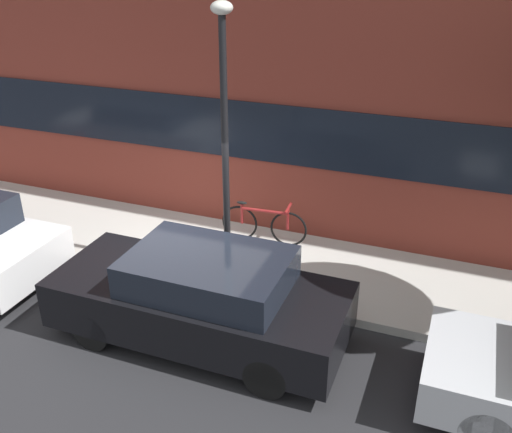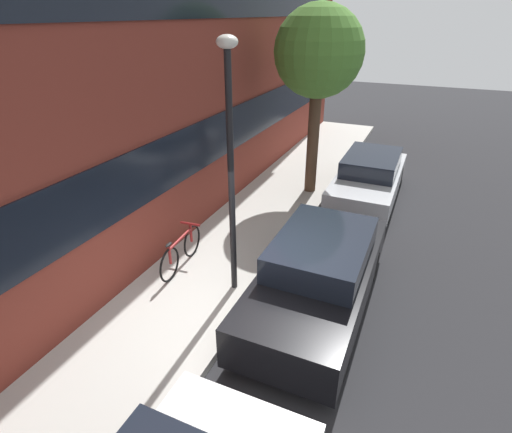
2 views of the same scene
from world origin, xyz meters
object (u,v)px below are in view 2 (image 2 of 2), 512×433
(parked_car_black, at_px, (319,274))
(bicycle, at_px, (181,250))
(lamp_post, at_px, (230,148))
(street_tree, at_px, (319,54))
(parked_car_silver, at_px, (369,177))

(parked_car_black, height_order, bicycle, parked_car_black)
(lamp_post, bearing_deg, parked_car_black, -80.18)
(bicycle, distance_m, street_tree, 6.03)
(parked_car_silver, relative_size, bicycle, 2.55)
(parked_car_silver, relative_size, lamp_post, 0.95)
(parked_car_silver, distance_m, street_tree, 3.63)
(parked_car_silver, relative_size, street_tree, 0.84)
(parked_car_black, distance_m, bicycle, 2.83)
(parked_car_black, relative_size, lamp_post, 0.97)
(parked_car_black, distance_m, lamp_post, 2.69)
(parked_car_black, height_order, parked_car_silver, parked_car_black)
(parked_car_silver, bearing_deg, parked_car_black, 0.00)
(parked_car_black, relative_size, bicycle, 2.60)
(parked_car_silver, xyz_separation_m, lamp_post, (-5.51, 1.54, 2.24))
(parked_car_silver, xyz_separation_m, street_tree, (-0.46, 1.59, 3.23))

